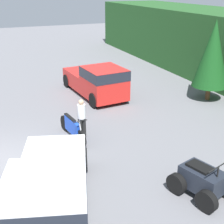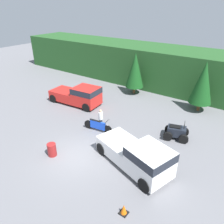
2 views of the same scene
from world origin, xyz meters
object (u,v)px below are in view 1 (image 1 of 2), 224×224
at_px(pickup_truck_red, 97,80).
at_px(rider_person, 82,116).
at_px(pickup_truck_second, 49,191).
at_px(quad_atv, 202,181).
at_px(dirt_bike, 72,128).

relative_size(pickup_truck_red, rider_person, 3.18).
distance_m(pickup_truck_second, quad_atv, 4.65).
xyz_separation_m(dirt_bike, quad_atv, (5.33, 2.63, 0.03)).
xyz_separation_m(quad_atv, rider_person, (-5.39, -2.19, 0.40)).
relative_size(pickup_truck_red, quad_atv, 2.58).
distance_m(pickup_truck_second, rider_person, 5.35).
distance_m(pickup_truck_red, dirt_bike, 5.45).
distance_m(pickup_truck_red, quad_atv, 9.97).
bearing_deg(rider_person, pickup_truck_red, 139.99).
height_order(pickup_truck_red, rider_person, pickup_truck_red).
distance_m(dirt_bike, quad_atv, 5.94).
bearing_deg(pickup_truck_red, rider_person, -32.92).
xyz_separation_m(pickup_truck_second, dirt_bike, (-4.71, 1.95, -0.53)).
relative_size(pickup_truck_red, pickup_truck_second, 0.98).
xyz_separation_m(pickup_truck_second, quad_atv, (0.62, 4.58, -0.49)).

